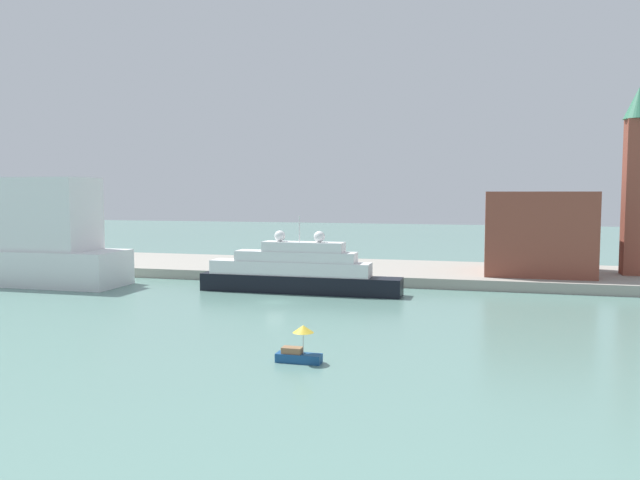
# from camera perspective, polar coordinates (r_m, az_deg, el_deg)

# --- Properties ---
(ground) EXTENTS (400.00, 400.00, 0.00)m
(ground) POSITION_cam_1_polar(r_m,az_deg,el_deg) (80.04, -4.12, -5.73)
(ground) COLOR slate
(quay_dock) EXTENTS (110.00, 23.92, 1.54)m
(quay_dock) POSITION_cam_1_polar(r_m,az_deg,el_deg) (106.46, 0.77, -2.76)
(quay_dock) COLOR gray
(quay_dock) RESTS_ON ground
(large_yacht) EXTENTS (28.71, 3.71, 10.80)m
(large_yacht) POSITION_cam_1_polar(r_m,az_deg,el_deg) (86.97, -2.17, -2.96)
(large_yacht) COLOR black
(large_yacht) RESTS_ON ground
(small_motorboat) EXTENTS (3.81, 1.76, 3.15)m
(small_motorboat) POSITION_cam_1_polar(r_m,az_deg,el_deg) (52.11, -1.92, -9.89)
(small_motorboat) COLOR navy
(small_motorboat) RESTS_ON ground
(harbor_building) EXTENTS (15.66, 15.62, 12.64)m
(harbor_building) POSITION_cam_1_polar(r_m,az_deg,el_deg) (102.19, 19.31, 0.68)
(harbor_building) COLOR brown
(harbor_building) RESTS_ON quay_dock
(bell_tower) EXTENTS (4.33, 4.33, 28.19)m
(bell_tower) POSITION_cam_1_polar(r_m,az_deg,el_deg) (105.17, 27.07, 5.45)
(bell_tower) COLOR brown
(bell_tower) RESTS_ON quay_dock
(parked_car) EXTENTS (4.38, 1.84, 1.48)m
(parked_car) POSITION_cam_1_polar(r_m,az_deg,el_deg) (107.93, -6.84, -1.95)
(parked_car) COLOR silver
(parked_car) RESTS_ON quay_dock
(person_figure) EXTENTS (0.36, 0.36, 1.75)m
(person_figure) POSITION_cam_1_polar(r_m,az_deg,el_deg) (102.89, -5.27, -2.14)
(person_figure) COLOR #4C4C4C
(person_figure) RESTS_ON quay_dock
(mooring_bollard) EXTENTS (0.49, 0.49, 0.71)m
(mooring_bollard) POSITION_cam_1_polar(r_m,az_deg,el_deg) (96.36, -0.58, -2.85)
(mooring_bollard) COLOR black
(mooring_bollard) RESTS_ON quay_dock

